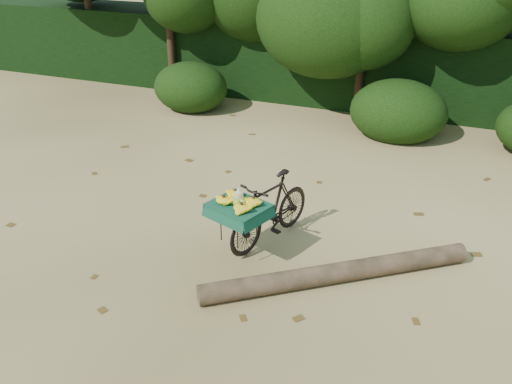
% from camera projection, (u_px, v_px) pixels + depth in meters
% --- Properties ---
extents(ground, '(80.00, 80.00, 0.00)m').
position_uv_depth(ground, '(237.00, 224.00, 7.57)').
color(ground, tan).
rests_on(ground, ground).
extents(vendor_bicycle, '(1.05, 1.73, 0.93)m').
position_uv_depth(vendor_bicycle, '(269.00, 209.00, 6.97)').
color(vendor_bicycle, black).
rests_on(vendor_bicycle, ground).
extents(fallen_log, '(2.77, 2.18, 0.24)m').
position_uv_depth(fallen_log, '(338.00, 273.00, 6.32)').
color(fallen_log, brown).
rests_on(fallen_log, ground).
extents(hedge_backdrop, '(26.00, 1.80, 1.80)m').
position_uv_depth(hedge_backdrop, '(347.00, 61.00, 12.38)').
color(hedge_backdrop, black).
rests_on(hedge_backdrop, ground).
extents(tree_row, '(14.50, 2.00, 4.00)m').
position_uv_depth(tree_row, '(312.00, 15.00, 11.44)').
color(tree_row, black).
rests_on(tree_row, ground).
extents(bush_clumps, '(8.80, 1.70, 0.90)m').
position_uv_depth(bush_clumps, '(347.00, 108.00, 10.76)').
color(bush_clumps, black).
rests_on(bush_clumps, ground).
extents(leaf_litter, '(7.00, 7.30, 0.01)m').
position_uv_depth(leaf_litter, '(254.00, 203.00, 8.10)').
color(leaf_litter, '#4E3815').
rests_on(leaf_litter, ground).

